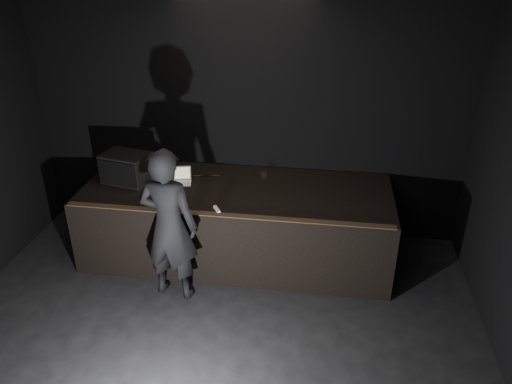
{
  "coord_description": "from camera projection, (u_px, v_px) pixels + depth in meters",
  "views": [
    {
      "loc": [
        1.09,
        -2.96,
        3.89
      ],
      "look_at": [
        0.32,
        2.3,
        1.19
      ],
      "focal_mm": 35.0,
      "sensor_mm": 36.0,
      "label": 1
    }
  ],
  "objects": [
    {
      "name": "stage_riser",
      "position": [
        237.0,
        222.0,
        6.69
      ],
      "size": [
        4.0,
        1.5,
        1.0
      ],
      "primitive_type": "cube",
      "color": "black",
      "rests_on": "ground"
    },
    {
      "name": "person",
      "position": [
        169.0,
        226.0,
        5.73
      ],
      "size": [
        0.75,
        0.55,
        1.9
      ],
      "primitive_type": "imported",
      "rotation": [
        0.0,
        0.0,
        3.0
      ],
      "color": "black",
      "rests_on": "ground"
    },
    {
      "name": "stage_monitor",
      "position": [
        126.0,
        168.0,
        6.58
      ],
      "size": [
        0.66,
        0.54,
        0.39
      ],
      "rotation": [
        0.0,
        0.0,
        -0.21
      ],
      "color": "black",
      "rests_on": "stage_riser"
    },
    {
      "name": "cable",
      "position": [
        186.0,
        176.0,
        6.8
      ],
      "size": [
        0.91,
        0.19,
        0.02
      ],
      "primitive_type": "cylinder",
      "rotation": [
        0.0,
        1.57,
        0.19
      ],
      "color": "black",
      "rests_on": "stage_riser"
    },
    {
      "name": "room_walls",
      "position": [
        166.0,
        229.0,
        3.6
      ],
      "size": [
        6.1,
        7.1,
        3.52
      ],
      "color": "black",
      "rests_on": "ground"
    },
    {
      "name": "wii_remote",
      "position": [
        217.0,
        209.0,
        5.94
      ],
      "size": [
        0.11,
        0.16,
        0.03
      ],
      "primitive_type": "cube",
      "rotation": [
        0.0,
        0.0,
        0.53
      ],
      "color": "white",
      "rests_on": "stage_riser"
    },
    {
      "name": "beer_can",
      "position": [
        160.0,
        184.0,
        6.4
      ],
      "size": [
        0.07,
        0.07,
        0.16
      ],
      "color": "silver",
      "rests_on": "stage_riser"
    },
    {
      "name": "laptop",
      "position": [
        180.0,
        179.0,
        6.62
      ],
      "size": [
        0.33,
        0.31,
        0.2
      ],
      "rotation": [
        0.0,
        0.0,
        0.23
      ],
      "color": "silver",
      "rests_on": "stage_riser"
    },
    {
      "name": "plastic_cup",
      "position": [
        264.0,
        175.0,
        6.72
      ],
      "size": [
        0.08,
        0.08,
        0.1
      ],
      "primitive_type": "cylinder",
      "color": "white",
      "rests_on": "stage_riser"
    },
    {
      "name": "riser_lip",
      "position": [
        226.0,
        215.0,
        5.84
      ],
      "size": [
        3.92,
        0.1,
        0.01
      ],
      "primitive_type": "cube",
      "color": "brown",
      "rests_on": "stage_riser"
    }
  ]
}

